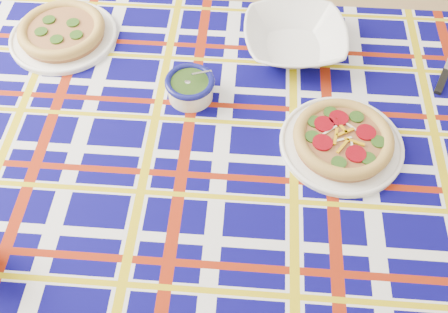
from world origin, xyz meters
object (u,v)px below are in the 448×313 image
(dining_table, at_px, (256,160))
(main_focaccia_plate, at_px, (343,139))
(pesto_bowl, at_px, (190,86))
(serving_bowl, at_px, (294,39))

(dining_table, xyz_separation_m, main_focaccia_plate, (0.18, 0.04, 0.10))
(pesto_bowl, height_order, serving_bowl, pesto_bowl)
(dining_table, bearing_deg, serving_bowl, 75.39)
(dining_table, distance_m, serving_bowl, 0.35)
(serving_bowl, bearing_deg, dining_table, -90.97)
(serving_bowl, bearing_deg, pesto_bowl, -129.46)
(pesto_bowl, bearing_deg, main_focaccia_plate, -5.77)
(main_focaccia_plate, xyz_separation_m, serving_bowl, (-0.18, 0.28, 0.00))
(main_focaccia_plate, bearing_deg, serving_bowl, 122.31)
(dining_table, height_order, pesto_bowl, pesto_bowl)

